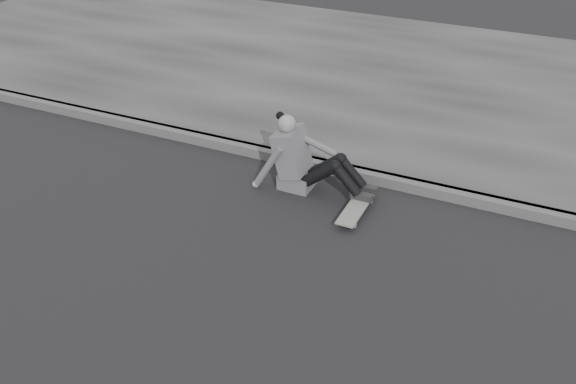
# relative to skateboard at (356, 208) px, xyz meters

# --- Properties ---
(skateboard) EXTENTS (0.20, 0.78, 0.09)m
(skateboard) POSITION_rel_skateboard_xyz_m (0.00, 0.00, 0.00)
(skateboard) COLOR gray
(skateboard) RESTS_ON ground
(seated_woman) EXTENTS (1.38, 0.46, 0.88)m
(seated_woman) POSITION_rel_skateboard_xyz_m (-0.73, 0.25, 0.29)
(seated_woman) COLOR #5B5B5D
(seated_woman) RESTS_ON ground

